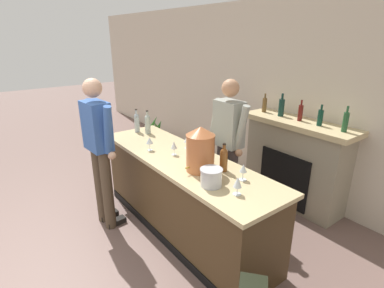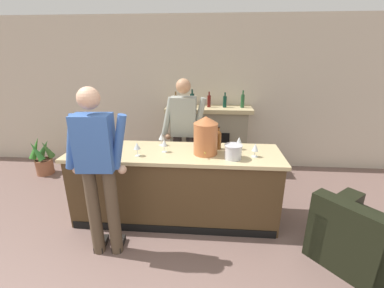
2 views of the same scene
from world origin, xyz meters
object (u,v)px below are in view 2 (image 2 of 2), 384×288
Objects in this scene: person_bartender at (184,133)px; wine_glass_back_row at (239,141)px; wine_bottle_merlot_tall at (218,139)px; wine_glass_near_bucket at (137,146)px; potted_plant_corner at (43,159)px; wine_glass_by_dispenser at (255,148)px; armchair_black at (364,243)px; wine_bottle_cabernet_heavy at (99,135)px; copper_dispenser at (206,135)px; wine_bottle_chardonnay_pale at (84,137)px; person_customer at (98,168)px; wine_glass_front_left at (164,143)px; fireplace_stone at (208,138)px; wine_glass_mid_counter at (162,137)px; ice_bucket_steel at (233,152)px.

wine_glass_back_row is at bearing -34.39° from person_bartender.
wine_glass_near_bucket is (-0.96, -0.31, -0.01)m from wine_bottle_merlot_tall.
potted_plant_corner is 3.85m from wine_glass_by_dispenser.
armchair_black is 1.90m from wine_bottle_merlot_tall.
armchair_black is 3.68× the size of wine_bottle_cabernet_heavy.
copper_dispenser is (0.34, -0.71, 0.20)m from person_bartender.
wine_bottle_cabernet_heavy reaches higher than potted_plant_corner.
wine_bottle_cabernet_heavy is 0.18m from wine_bottle_chardonnay_pale.
person_customer is at bearing -159.82° from wine_glass_by_dispenser.
person_bartender is at bearing 62.30° from person_customer.
wine_glass_front_left is (1.04, -0.07, -0.03)m from wine_bottle_chardonnay_pale.
person_customer is (-1.07, -2.31, 0.40)m from fireplace_stone.
armchair_black is 7.42× the size of wine_glass_back_row.
copper_dispenser is 1.55m from wine_bottle_chardonnay_pale.
wine_glass_near_bucket is (-0.46, -0.84, 0.08)m from person_bartender.
wine_bottle_cabernet_heavy is 2.01× the size of wine_glass_near_bucket.
wine_glass_mid_counter is at bearing -113.21° from fireplace_stone.
person_bartender is at bearing 76.49° from wine_glass_front_left.
wine_glass_mid_counter is at bearing 62.94° from person_customer.
person_customer is 5.49× the size of wine_bottle_chardonnay_pale.
wine_bottle_chardonnay_pale is (1.43, -1.10, 0.80)m from potted_plant_corner.
ice_bucket_steel is at bearing 20.95° from person_customer.
wine_glass_back_row is (1.96, 0.10, -0.03)m from wine_bottle_chardonnay_pale.
person_customer is 5.50× the size of wine_bottle_cabernet_heavy.
wine_glass_mid_counter is (-1.17, 0.32, 0.00)m from wine_glass_by_dispenser.
wine_bottle_cabernet_heavy reaches higher than ice_bucket_steel.
person_customer reaches higher than wine_glass_by_dispenser.
fireplace_stone is at bearing 95.53° from wine_bottle_merlot_tall.
wine_bottle_chardonnay_pale is at bearing -169.37° from wine_glass_mid_counter.
wine_glass_near_bucket is at bearing 64.09° from person_customer.
wine_bottle_merlot_tall is at bearing 151.53° from wine_glass_by_dispenser.
wine_glass_back_row and wine_glass_mid_counter have the same top height.
person_customer reaches higher than wine_bottle_chardonnay_pale.
ice_bucket_steel is (0.32, -0.13, -0.15)m from copper_dispenser.
wine_glass_front_left is (0.08, -0.25, 0.00)m from wine_glass_mid_counter.
fireplace_stone is at bearing 65.23° from person_customer.
wine_glass_mid_counter is at bearing -20.93° from potted_plant_corner.
wine_glass_back_row is at bearing 1.73° from wine_bottle_merlot_tall.
wine_glass_near_bucket is (-0.80, -0.13, -0.11)m from copper_dispenser.
copper_dispenser is at bearing -155.96° from wine_glass_back_row.
potted_plant_corner is 2.08× the size of wine_bottle_chardonnay_pale.
wine_bottle_merlot_tall is at bearing 118.74° from ice_bucket_steel.
wine_glass_by_dispenser is 1.09m from wine_glass_front_left.
wine_bottle_merlot_tall is at bearing -84.47° from fireplace_stone.
wine_glass_back_row reaches higher than armchair_black.
person_bartender is 10.81× the size of wine_glass_near_bucket.
fireplace_stone reaches higher than wine_glass_near_bucket.
wine_bottle_merlot_tall reaches higher than wine_glass_front_left.
fireplace_stone is at bearing 108.49° from wine_glass_by_dispenser.
ice_bucket_steel is at bearing 159.28° from armchair_black.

